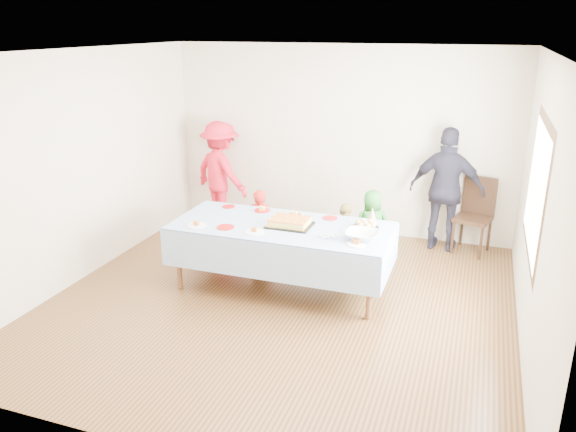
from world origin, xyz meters
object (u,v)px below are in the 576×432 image
(dining_chair, at_px, (476,211))
(adult_left, at_px, (221,173))
(birthday_cake, at_px, (290,222))
(party_table, at_px, (282,230))

(dining_chair, relative_size, adult_left, 0.65)
(birthday_cake, xyz_separation_m, dining_chair, (1.98, 1.94, -0.25))
(birthday_cake, relative_size, adult_left, 0.31)
(birthday_cake, xyz_separation_m, adult_left, (-1.76, 1.86, -0.03))
(dining_chair, bearing_deg, adult_left, -163.66)
(party_table, bearing_deg, dining_chair, 43.16)
(dining_chair, distance_m, adult_left, 3.75)
(adult_left, bearing_deg, birthday_cake, 156.88)
(birthday_cake, bearing_deg, party_table, -174.94)
(adult_left, bearing_deg, dining_chair, -155.32)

